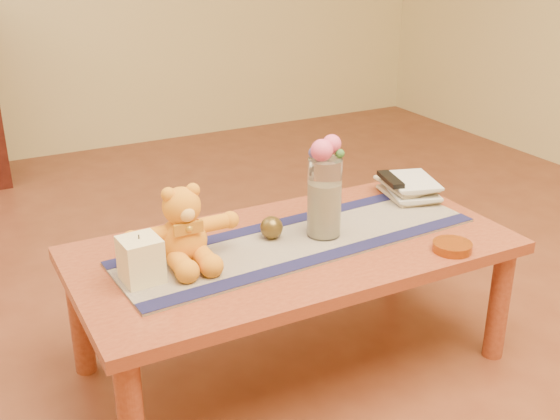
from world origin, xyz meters
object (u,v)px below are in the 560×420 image
tv_remote (391,179)px  amber_dish (452,247)px  teddy_bear (182,225)px  bronze_ball (272,227)px  book_bottom (388,197)px  pillar_candle (141,260)px  glass_vase (324,198)px

tv_remote → amber_dish: bearing=-86.2°
teddy_bear → bronze_ball: bearing=3.0°
book_bottom → bronze_ball: bearing=-157.8°
pillar_candle → bronze_ball: pillar_candle is taller
teddy_bear → glass_vase: size_ratio=1.29×
pillar_candle → book_bottom: size_ratio=0.58×
pillar_candle → tv_remote: (1.00, 0.18, 0.01)m
book_bottom → amber_dish: size_ratio=1.81×
teddy_bear → glass_vase: glass_vase is taller
book_bottom → amber_dish: (-0.08, -0.44, 0.00)m
glass_vase → bronze_ball: (-0.16, 0.06, -0.09)m
bronze_ball → tv_remote: bearing=10.3°
amber_dish → book_bottom: bearing=79.8°
amber_dish → bronze_ball: bearing=144.1°
teddy_bear → amber_dish: size_ratio=2.72×
tv_remote → amber_dish: 0.45m
teddy_bear → bronze_ball: size_ratio=4.54×
glass_vase → teddy_bear: bearing=174.7°
bronze_ball → tv_remote: size_ratio=0.46×
pillar_candle → bronze_ball: (0.46, 0.08, -0.03)m
pillar_candle → tv_remote: size_ratio=0.81×
teddy_bear → bronze_ball: teddy_bear is taller
teddy_bear → tv_remote: 0.86m
teddy_bear → book_bottom: bearing=8.6°
pillar_candle → tv_remote: bearing=10.1°
bronze_ball → pillar_candle: bearing=-170.1°
teddy_bear → pillar_candle: teddy_bear is taller
teddy_bear → tv_remote: bearing=8.0°
glass_vase → bronze_ball: 0.20m
pillar_candle → glass_vase: 0.62m
glass_vase → amber_dish: size_ratio=2.11×
bronze_ball → amber_dish: (0.46, -0.34, -0.03)m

